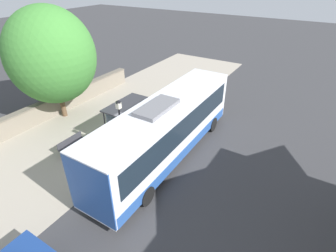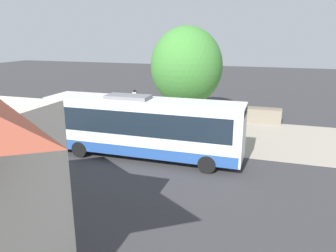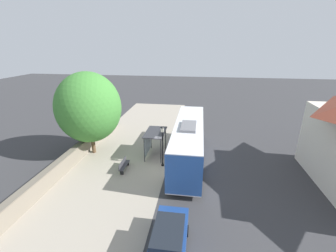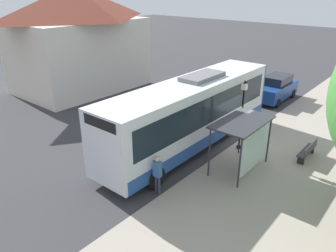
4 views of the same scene
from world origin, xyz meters
name	(u,v)px [view 1 (image 1 of 4)]	position (x,y,z in m)	size (l,w,h in m)	color
ground_plane	(126,162)	(0.00, 0.00, 0.00)	(120.00, 120.00, 0.00)	#353538
sidewalk_plaza	(74,140)	(-4.50, 0.00, 0.01)	(9.00, 44.00, 0.02)	#9E9384
stone_wall	(33,116)	(-8.55, 0.00, 0.72)	(0.60, 20.00, 1.42)	slate
bus	(166,128)	(1.75, 1.78, 1.98)	(2.65, 12.04, 3.84)	silver
bus_shelter	(126,109)	(-1.62, 2.31, 2.08)	(1.82, 3.20, 2.49)	#2D2D33
pedestrian	(180,106)	(0.17, 6.31, 1.07)	(0.34, 0.24, 1.80)	#2D3347
bench	(71,144)	(-3.66, -0.79, 0.48)	(0.40, 1.87, 0.88)	#333338
street_lamp_near	(121,125)	(-0.45, 0.38, 2.27)	(0.28, 0.28, 3.80)	black
shade_tree	(51,56)	(-7.74, 2.01, 4.71)	(6.06, 6.06, 8.05)	brown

